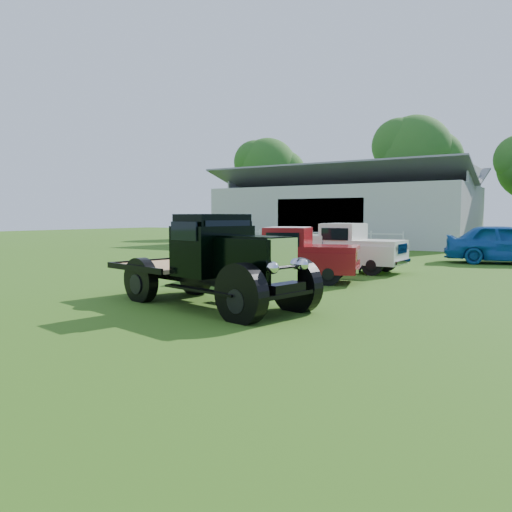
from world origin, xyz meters
The scene contains 9 objects.
ground centered at (0.00, 0.00, 0.00)m, with size 120.00×120.00×0.00m, color #37651A.
shed_left centered at (-7.00, 26.00, 2.80)m, with size 18.80×10.20×5.60m, color #A5A5A3, non-canonical shape.
fence_rail centered at (-8.00, 20.00, 0.60)m, with size 14.20×0.16×1.20m, color white, non-canonical shape.
tree_a centered at (-18.00, 33.00, 5.25)m, with size 6.30×6.30×10.50m, color #34571D, non-canonical shape.
tree_b centered at (-4.00, 34.00, 5.75)m, with size 6.90×6.90×11.50m, color #34571D, non-canonical shape.
vintage_flatbed centered at (0.03, -0.60, 1.07)m, with size 5.42×2.15×2.15m, color black, non-canonical shape.
red_pickup centered at (-0.58, 4.28, 0.88)m, with size 4.85×1.86×1.77m, color maroon, non-canonical shape.
white_pickup centered at (-0.13, 7.96, 0.90)m, with size 4.88×1.89×1.79m, color silver, non-canonical shape.
misc_car_blue centered at (5.03, 14.60, 0.89)m, with size 2.11×5.23×1.78m, color #1751A0.
Camera 1 is at (7.06, -9.97, 2.10)m, focal length 35.00 mm.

